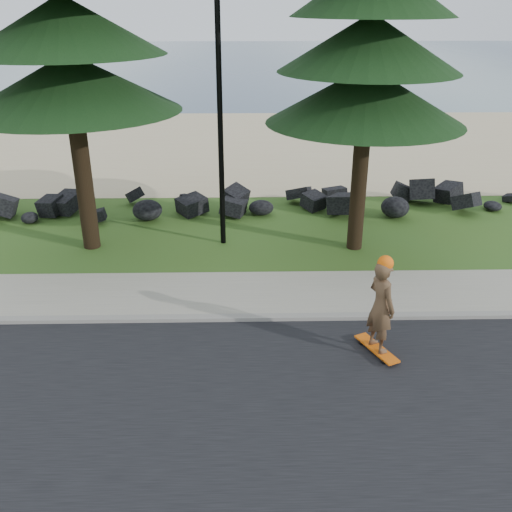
{
  "coord_description": "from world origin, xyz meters",
  "views": [
    {
      "loc": [
        0.59,
        -11.07,
        6.1
      ],
      "look_at": [
        0.82,
        0.0,
        1.05
      ],
      "focal_mm": 40.0,
      "sensor_mm": 36.0,
      "label": 1
    }
  ],
  "objects": [
    {
      "name": "skateboarder",
      "position": [
        3.04,
        -2.15,
        1.0
      ],
      "size": [
        0.68,
        1.08,
        1.99
      ],
      "rotation": [
        0.0,
        0.0,
        2.0
      ],
      "color": "#E95F0D",
      "rests_on": "ground"
    },
    {
      "name": "seawall_boulders",
      "position": [
        0.0,
        5.6,
        0.0
      ],
      "size": [
        60.0,
        2.4,
        1.1
      ],
      "primitive_type": null,
      "color": "black",
      "rests_on": "ground"
    },
    {
      "name": "road",
      "position": [
        0.0,
        -4.5,
        0.01
      ],
      "size": [
        160.0,
        7.0,
        0.02
      ],
      "primitive_type": "cube",
      "color": "black",
      "rests_on": "ground"
    },
    {
      "name": "sidewalk",
      "position": [
        0.0,
        0.2,
        0.04
      ],
      "size": [
        160.0,
        2.0,
        0.08
      ],
      "primitive_type": "cube",
      "color": "gray",
      "rests_on": "ground"
    },
    {
      "name": "lamp_post",
      "position": [
        0.0,
        3.2,
        4.13
      ],
      "size": [
        0.25,
        0.14,
        8.14
      ],
      "color": "black",
      "rests_on": "ground"
    },
    {
      "name": "beach_sand",
      "position": [
        0.0,
        14.5,
        0.01
      ],
      "size": [
        160.0,
        15.0,
        0.01
      ],
      "primitive_type": "cube",
      "color": "tan",
      "rests_on": "ground"
    },
    {
      "name": "kerb",
      "position": [
        0.0,
        -0.9,
        0.05
      ],
      "size": [
        160.0,
        0.2,
        0.1
      ],
      "primitive_type": "cube",
      "color": "gray",
      "rests_on": "ground"
    },
    {
      "name": "ground",
      "position": [
        0.0,
        0.0,
        0.0
      ],
      "size": [
        160.0,
        160.0,
        0.0
      ],
      "primitive_type": "plane",
      "color": "#39591C",
      "rests_on": "ground"
    },
    {
      "name": "ocean",
      "position": [
        0.0,
        51.0,
        0.0
      ],
      "size": [
        160.0,
        58.0,
        0.01
      ],
      "primitive_type": "cube",
      "color": "#354E66",
      "rests_on": "ground"
    }
  ]
}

